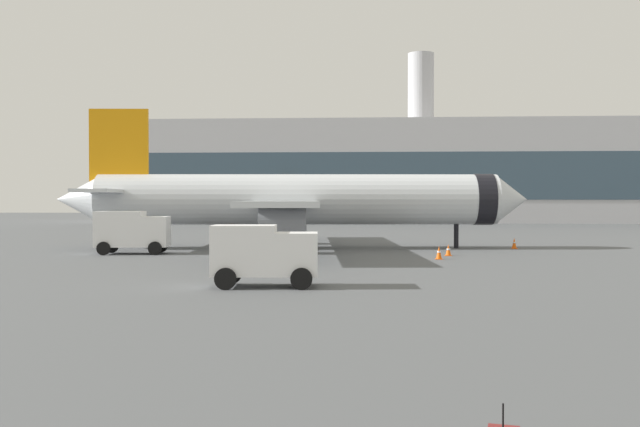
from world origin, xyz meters
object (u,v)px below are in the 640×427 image
cargo_van (264,252)px  safety_cone_near (230,242)px  service_truck (132,230)px  safety_cone_mid (448,250)px  safety_cone_far (514,243)px  airplane_at_gate (295,200)px  safety_cone_outer (439,253)px

cargo_van → safety_cone_near: 27.21m
service_truck → safety_cone_mid: size_ratio=6.73×
safety_cone_far → service_truck: bearing=-165.5°
safety_cone_far → safety_cone_mid: bearing=-128.3°
safety_cone_mid → service_truck: bearing=179.2°
airplane_at_gate → safety_cone_near: (-5.33, 2.04, -3.35)m
service_truck → safety_cone_mid: 21.26m
airplane_at_gate → cargo_van: airplane_at_gate is taller
cargo_van → safety_cone_far: 29.37m
service_truck → cargo_van: service_truck is taller
airplane_at_gate → safety_cone_outer: (9.81, -9.66, -3.25)m
airplane_at_gate → safety_cone_far: (16.47, 0.53, -3.25)m
safety_cone_near → safety_cone_mid: safety_cone_mid is taller
safety_cone_far → safety_cone_outer: 12.18m
cargo_van → safety_cone_mid: bearing=61.1°
safety_cone_outer → service_truck: bearing=171.0°
service_truck → safety_cone_near: bearing=58.6°
safety_cone_outer → safety_cone_mid: bearing=72.7°
safety_cone_near → safety_cone_far: (21.80, -1.51, 0.10)m
airplane_at_gate → safety_cone_far: bearing=1.8°
airplane_at_gate → safety_cone_near: bearing=159.1°
safety_cone_mid → safety_cone_far: (5.75, 7.28, 0.04)m
airplane_at_gate → safety_cone_outer: airplane_at_gate is taller
airplane_at_gate → service_truck: bearing=-148.5°
safety_cone_outer → cargo_van: bearing=-120.9°
service_truck → safety_cone_near: size_ratio=8.06×
cargo_van → safety_cone_far: size_ratio=5.54×
service_truck → safety_cone_outer: 20.61m
airplane_at_gate → safety_cone_mid: (10.72, -6.75, -3.29)m
airplane_at_gate → cargo_van: size_ratio=7.91×
airplane_at_gate → service_truck: airplane_at_gate is taller
service_truck → safety_cone_near: (5.17, 8.48, -1.30)m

